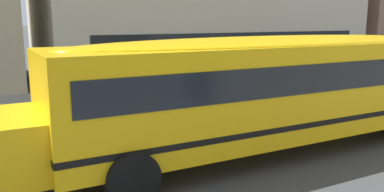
% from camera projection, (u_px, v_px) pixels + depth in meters
% --- Properties ---
extents(ground_plane, '(400.00, 400.00, 0.00)m').
position_uv_depth(ground_plane, '(271.00, 129.00, 11.93)').
color(ground_plane, '#424244').
extents(sidewalk_far, '(120.00, 3.00, 0.01)m').
position_uv_depth(sidewalk_far, '(162.00, 88.00, 18.96)').
color(sidewalk_far, gray).
rests_on(sidewalk_far, ground_plane).
extents(lane_centreline, '(110.00, 0.16, 0.01)m').
position_uv_depth(lane_centreline, '(271.00, 129.00, 11.93)').
color(lane_centreline, silver).
rests_on(lane_centreline, ground_plane).
extents(school_bus, '(12.63, 2.99, 2.82)m').
position_uv_depth(school_bus, '(267.00, 84.00, 9.59)').
color(school_bus, yellow).
rests_on(school_bus, ground_plane).
extents(parked_car_black_beside_sign, '(3.97, 2.02, 1.64)m').
position_uv_depth(parked_car_black_beside_sign, '(325.00, 68.00, 19.78)').
color(parked_car_black_beside_sign, black).
rests_on(parked_car_black_beside_sign, ground_plane).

